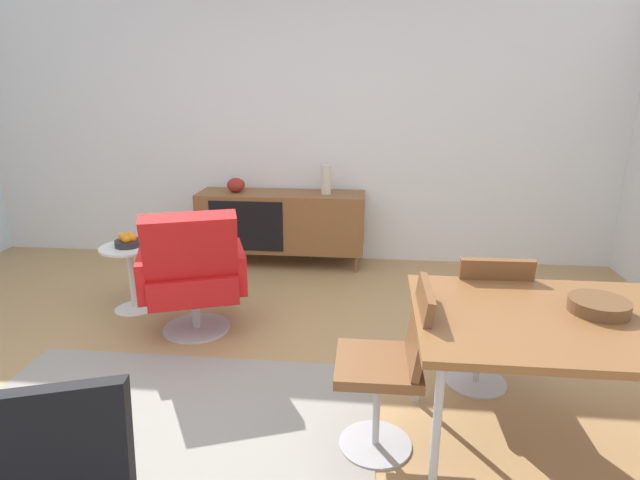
% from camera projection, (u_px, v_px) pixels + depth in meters
% --- Properties ---
extents(ground_plane, '(8.32, 8.32, 0.00)m').
position_uv_depth(ground_plane, '(225.00, 398.00, 2.91)').
color(ground_plane, tan).
extents(wall_back, '(6.80, 0.12, 2.80)m').
position_uv_depth(wall_back, '(292.00, 118.00, 4.98)').
color(wall_back, white).
rests_on(wall_back, ground_plane).
extents(sideboard, '(1.60, 0.45, 0.72)m').
position_uv_depth(sideboard, '(281.00, 221.00, 4.98)').
color(sideboard, brown).
rests_on(sideboard, ground_plane).
extents(vase_cobalt, '(0.17, 0.17, 0.14)m').
position_uv_depth(vase_cobalt, '(236.00, 185.00, 4.92)').
color(vase_cobalt, maroon).
rests_on(vase_cobalt, sideboard).
extents(vase_sculptural_dark, '(0.10, 0.10, 0.28)m').
position_uv_depth(vase_sculptural_dark, '(326.00, 179.00, 4.81)').
color(vase_sculptural_dark, beige).
rests_on(vase_sculptural_dark, sideboard).
extents(dining_table, '(1.60, 0.90, 0.74)m').
position_uv_depth(dining_table, '(597.00, 327.00, 2.24)').
color(dining_table, brown).
rests_on(dining_table, ground_plane).
extents(wooden_bowl_on_table, '(0.26, 0.26, 0.06)m').
position_uv_depth(wooden_bowl_on_table, '(599.00, 306.00, 2.28)').
color(wooden_bowl_on_table, brown).
rests_on(wooden_bowl_on_table, dining_table).
extents(dining_chair_back_left, '(0.41, 0.43, 0.86)m').
position_uv_depth(dining_chair_back_left, '(485.00, 316.00, 2.87)').
color(dining_chair_back_left, brown).
rests_on(dining_chair_back_left, ground_plane).
extents(dining_chair_near_window, '(0.43, 0.40, 0.86)m').
position_uv_depth(dining_chair_near_window, '(391.00, 362.00, 2.39)').
color(dining_chair_near_window, brown).
rests_on(dining_chair_near_window, ground_plane).
extents(lounge_chair_red, '(0.85, 0.82, 0.95)m').
position_uv_depth(lounge_chair_red, '(192.00, 272.00, 3.54)').
color(lounge_chair_red, red).
rests_on(lounge_chair_red, ground_plane).
extents(side_table_round, '(0.44, 0.44, 0.52)m').
position_uv_depth(side_table_round, '(131.00, 270.00, 3.99)').
color(side_table_round, white).
rests_on(side_table_round, ground_plane).
extents(fruit_bowl, '(0.20, 0.20, 0.11)m').
position_uv_depth(fruit_bowl, '(128.00, 241.00, 3.92)').
color(fruit_bowl, '#262628').
rests_on(fruit_bowl, side_table_round).
extents(area_rug, '(2.20, 1.70, 0.01)m').
position_uv_depth(area_rug, '(153.00, 444.00, 2.54)').
color(area_rug, gray).
rests_on(area_rug, ground_plane).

